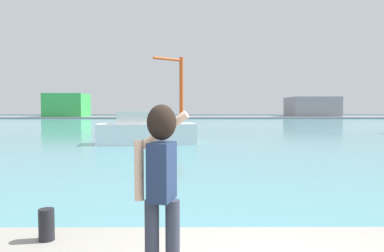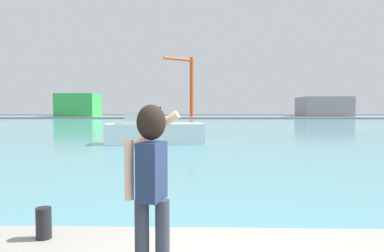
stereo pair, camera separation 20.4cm
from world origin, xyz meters
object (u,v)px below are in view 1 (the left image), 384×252
object	(u,v)px
warehouse_right	(311,107)
boat_moored	(145,131)
harbor_bollard	(47,225)
person_photographer	(161,175)
port_crane	(179,81)
warehouse_left	(67,105)

from	to	relation	value
warehouse_right	boat_moored	bearing A→B (deg)	-116.71
warehouse_right	harbor_bollard	bearing A→B (deg)	-111.26
harbor_bollard	warehouse_right	size ratio (longest dim) A/B	0.03
person_photographer	warehouse_right	world-z (taller)	warehouse_right
warehouse_right	person_photographer	bearing A→B (deg)	-110.19
person_photographer	port_crane	distance (m)	88.78
boat_moored	warehouse_right	bearing A→B (deg)	55.24
person_photographer	harbor_bollard	bearing A→B (deg)	68.82
person_photographer	harbor_bollard	xyz separation A→B (m)	(-1.58, 1.11, -0.86)
warehouse_left	port_crane	xyz separation A→B (m)	(29.94, -1.09, 6.25)
boat_moored	warehouse_right	xyz separation A→B (m)	(37.13, 73.81, 2.19)
warehouse_left	warehouse_right	world-z (taller)	warehouse_left
boat_moored	port_crane	distance (m)	69.18
harbor_bollard	port_crane	world-z (taller)	port_crane
warehouse_left	port_crane	size ratio (longest dim) A/B	0.65
warehouse_left	warehouse_right	size ratio (longest dim) A/B	0.81
warehouse_left	port_crane	bearing A→B (deg)	-2.08
harbor_bollard	boat_moored	distance (m)	18.69
boat_moored	warehouse_left	size ratio (longest dim) A/B	0.66
person_photographer	boat_moored	world-z (taller)	person_photographer
boat_moored	warehouse_left	bearing A→B (deg)	105.22
boat_moored	port_crane	bearing A→B (deg)	81.98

